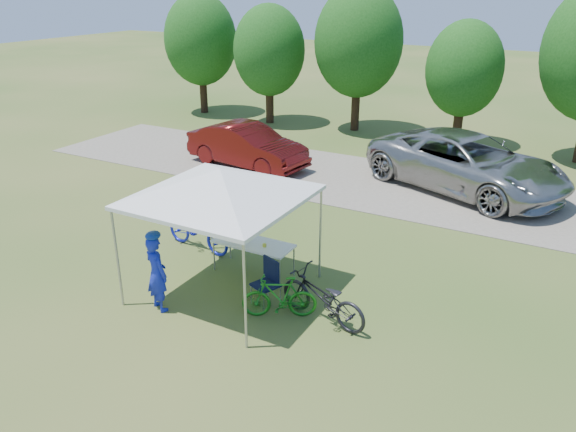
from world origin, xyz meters
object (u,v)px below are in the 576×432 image
object	(u,v)px
folding_table	(253,244)
folding_chair	(268,278)
cooler	(240,233)
bike_blue	(198,229)
bike_green	(279,297)
bike_dark	(322,298)
minivan	(466,163)
cyclist	(157,274)
sedan	(247,146)

from	to	relation	value
folding_table	folding_chair	distance (m)	1.33
cooler	bike_blue	distance (m)	1.61
folding_table	bike_green	distance (m)	1.93
bike_blue	bike_dark	distance (m)	4.29
cooler	minivan	size ratio (longest dim) A/B	0.07
cyclist	minivan	bearing A→B (deg)	-91.58
bike_dark	sedan	bearing A→B (deg)	-128.04
sedan	bike_dark	bearing A→B (deg)	-131.55
cooler	bike_blue	xyz separation A→B (m)	(-1.51, 0.39, -0.39)
cooler	minivan	bearing A→B (deg)	67.44
cooler	bike_dark	world-z (taller)	cooler
bike_blue	bike_green	bearing A→B (deg)	-109.97
sedan	bike_blue	bearing A→B (deg)	-150.15
cooler	sedan	bearing A→B (deg)	121.67
bike_dark	minivan	xyz separation A→B (m)	(0.71, 8.84, 0.39)
folding_table	sedan	distance (m)	7.91
bike_blue	folding_table	bearing A→B (deg)	-94.52
folding_chair	cooler	size ratio (longest dim) A/B	2.20
cooler	minivan	world-z (taller)	minivan
bike_green	minivan	bearing A→B (deg)	142.29
minivan	bike_dark	bearing A→B (deg)	-162.87
bike_green	bike_blue	bearing A→B (deg)	-145.62
folding_table	cooler	bearing A→B (deg)	-180.00
folding_chair	sedan	bearing A→B (deg)	146.91
folding_chair	bike_blue	bearing A→B (deg)	176.31
folding_table	cyclist	size ratio (longest dim) A/B	1.14
bike_dark	sedan	size ratio (longest dim) A/B	0.43
cyclist	sedan	distance (m)	9.46
folding_table	sedan	world-z (taller)	sedan
bike_green	minivan	xyz separation A→B (m)	(1.51, 9.10, 0.45)
cooler	bike_dark	distance (m)	2.76
cyclist	bike_blue	size ratio (longest dim) A/B	0.81
folding_chair	cyclist	world-z (taller)	cyclist
folding_table	bike_dark	distance (m)	2.44
cooler	sedan	size ratio (longest dim) A/B	0.10
cyclist	bike_dark	distance (m)	3.29
bike_dark	folding_chair	bearing A→B (deg)	-83.58
bike_blue	bike_green	size ratio (longest dim) A/B	1.33
sedan	cooler	bearing A→B (deg)	-140.82
sedan	bike_green	bearing A→B (deg)	-136.12
cooler	cyclist	size ratio (longest dim) A/B	0.27
folding_chair	cyclist	size ratio (longest dim) A/B	0.59
folding_table	minivan	distance (m)	8.34
minivan	folding_table	bearing A→B (deg)	-178.76
bike_blue	minivan	size ratio (longest dim) A/B	0.31
minivan	sedan	size ratio (longest dim) A/B	1.41
folding_table	cyclist	world-z (taller)	cyclist
folding_chair	bike_green	size ratio (longest dim) A/B	0.64
cooler	sedan	xyz separation A→B (m)	(-4.06, 6.58, -0.14)
folding_table	folding_chair	world-z (taller)	folding_chair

